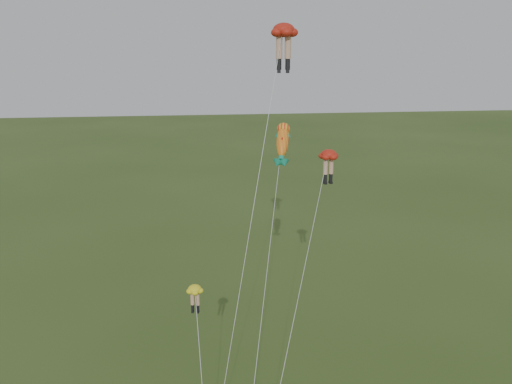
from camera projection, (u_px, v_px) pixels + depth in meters
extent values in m
ellipsoid|color=#B52012|center=(284.00, 30.00, 33.70)|extent=(1.94, 1.94, 0.85)
cylinder|color=tan|center=(279.00, 47.00, 33.96)|extent=(0.38, 0.38, 1.30)
cylinder|color=black|center=(279.00, 64.00, 34.21)|extent=(0.30, 0.30, 0.65)
cube|color=black|center=(279.00, 71.00, 34.32)|extent=(0.27, 0.41, 0.19)
cylinder|color=tan|center=(288.00, 47.00, 33.95)|extent=(0.38, 0.38, 1.30)
cylinder|color=black|center=(288.00, 64.00, 34.20)|extent=(0.30, 0.30, 0.65)
cube|color=black|center=(288.00, 71.00, 34.31)|extent=(0.27, 0.41, 0.19)
cylinder|color=silver|center=(250.00, 227.00, 32.67)|extent=(4.96, 7.43, 22.80)
ellipsoid|color=#B52012|center=(329.00, 154.00, 36.30)|extent=(1.59, 1.59, 0.66)
cylinder|color=tan|center=(326.00, 167.00, 36.43)|extent=(0.29, 0.29, 1.01)
cylinder|color=black|center=(325.00, 178.00, 36.62)|extent=(0.23, 0.23, 0.50)
cube|color=black|center=(325.00, 183.00, 36.70)|extent=(0.23, 0.32, 0.15)
cylinder|color=tan|center=(331.00, 166.00, 36.57)|extent=(0.29, 0.29, 1.01)
cylinder|color=black|center=(331.00, 178.00, 36.76)|extent=(0.23, 0.23, 0.50)
cube|color=black|center=(331.00, 182.00, 36.84)|extent=(0.23, 0.32, 0.15)
cylinder|color=silver|center=(300.00, 290.00, 33.64)|extent=(5.26, 8.77, 15.08)
ellipsoid|color=yellow|center=(195.00, 289.00, 31.26)|extent=(1.20, 1.20, 0.48)
cylinder|color=tan|center=(192.00, 298.00, 31.43)|extent=(0.22, 0.22, 0.74)
cylinder|color=black|center=(193.00, 308.00, 31.57)|extent=(0.17, 0.17, 0.37)
cube|color=black|center=(193.00, 311.00, 31.63)|extent=(0.18, 0.24, 0.11)
cylinder|color=tan|center=(198.00, 299.00, 31.39)|extent=(0.22, 0.22, 0.74)
cylinder|color=black|center=(198.00, 308.00, 31.53)|extent=(0.17, 0.17, 0.37)
cube|color=black|center=(198.00, 312.00, 31.59)|extent=(0.18, 0.24, 0.11)
cylinder|color=silver|center=(202.00, 381.00, 30.00)|extent=(0.44, 4.94, 8.81)
ellipsoid|color=yellow|center=(283.00, 140.00, 37.09)|extent=(1.47, 2.47, 2.57)
sphere|color=yellow|center=(283.00, 140.00, 37.09)|extent=(1.20, 1.46, 1.27)
cone|color=#158D6C|center=(283.00, 140.00, 37.09)|extent=(0.99, 1.36, 1.17)
cone|color=#158D6C|center=(283.00, 140.00, 37.09)|extent=(0.99, 1.36, 1.17)
cone|color=#158D6C|center=(283.00, 140.00, 37.09)|extent=(0.56, 0.76, 0.66)
cone|color=#158D6C|center=(283.00, 140.00, 37.09)|extent=(0.56, 0.76, 0.66)
cone|color=red|center=(283.00, 140.00, 37.09)|extent=(0.60, 0.76, 0.66)
cylinder|color=silver|center=(266.00, 285.00, 33.80)|extent=(3.70, 10.58, 15.53)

